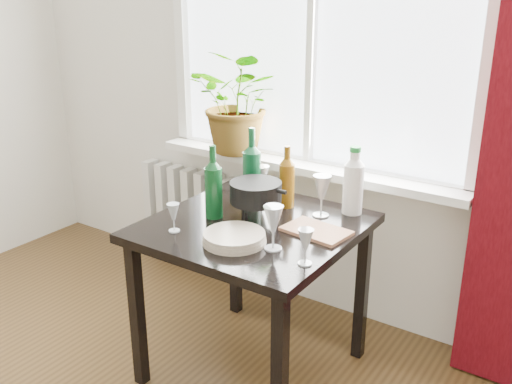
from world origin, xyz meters
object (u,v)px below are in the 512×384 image
Objects in this scene: radiator at (197,213)px; wine_bottle_right at (252,165)px; fondue_pot at (256,201)px; wineglass_back_left at (262,183)px; tv_remote at (242,246)px; wineglass_back_center at (322,195)px; cutting_board at (316,231)px; cleaning_bottle at (354,179)px; table at (253,243)px; potted_plant at (240,102)px; plate_stack at (234,238)px; wineglass_front_right at (273,227)px; wineglass_far_right at (305,247)px; wineglass_front_left at (174,218)px; wine_bottle_left at (213,181)px; bottle_amber at (287,176)px.

wine_bottle_right is at bearing -31.17° from radiator.
wineglass_back_left is at bearing 112.13° from fondue_pot.
fondue_pot is (0.11, -0.22, 0.00)m from wineglass_back_left.
tv_remote is at bearing -71.58° from fondue_pot.
cutting_board is at bearing -67.70° from wineglass_back_center.
cutting_board is (-0.03, -0.28, -0.15)m from cleaning_bottle.
potted_plant is at bearing 129.66° from table.
wine_bottle_right reaches higher than tv_remote.
potted_plant is at bearing 125.39° from fondue_pot.
potted_plant is 2.14× the size of fondue_pot.
cleaning_bottle is 1.23× the size of plate_stack.
fondue_pot is at bearing -51.31° from wine_bottle_right.
wine_bottle_right is 1.99× the size of wineglass_front_right.
wineglass_far_right is at bearing -69.83° from cutting_board.
wineglass_back_left is 0.24m from fondue_pot.
potted_plant reaches higher than radiator.
cleaning_bottle is 0.80m from wineglass_front_left.
wineglass_front_right reaches higher than table.
wineglass_front_right is 1.11× the size of tv_remote.
cleaning_bottle is at bearing 17.37° from wine_bottle_right.
wineglass_front_left is 0.49× the size of fondue_pot.
tv_remote is (-0.10, -0.46, -0.09)m from wineglass_back_center.
wineglass_back_center is at bearing 112.30° from cutting_board.
wineglass_far_right reaches higher than cutting_board.
wine_bottle_left is 2.33× the size of wineglass_far_right.
bottle_amber is 1.62× the size of wineglass_front_right.
plate_stack is (0.20, -0.41, -0.16)m from wine_bottle_right.
wineglass_far_right reaches higher than wineglass_front_left.
table is at bearing -130.13° from wineglass_back_center.
plate_stack is (0.27, 0.05, -0.04)m from wineglass_front_left.
plate_stack is 0.35m from cutting_board.
wineglass_back_left is (0.35, -0.32, -0.29)m from potted_plant.
radiator is 1.08m from wine_bottle_left.
wineglass_back_left is at bearing -42.44° from potted_plant.
wine_bottle_left is 0.61m from cleaning_bottle.
wineglass_far_right is at bearing 4.34° from wineglass_front_left.
wineglass_front_right is 0.30m from fondue_pot.
wine_bottle_right is at bearing 115.59° from plate_stack.
table is 2.70× the size of cleaning_bottle.
cleaning_bottle is 2.53× the size of wineglass_front_left.
wineglass_front_left is (-0.52, -0.60, -0.10)m from cleaning_bottle.
potted_plant is 1.00m from plate_stack.
fondue_pot is (0.14, -0.17, -0.09)m from wine_bottle_right.
cutting_board is at bearing -34.25° from potted_plant.
radiator is 1.46× the size of potted_plant.
wineglass_back_left is 0.49m from plate_stack.
wine_bottle_right is (0.04, 0.24, 0.02)m from wine_bottle_left.
wineglass_far_right is at bearing -14.40° from wineglass_front_right.
wineglass_far_right is (0.36, -0.46, -0.08)m from bottle_amber.
wineglass_far_right is 0.60m from wineglass_front_left.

